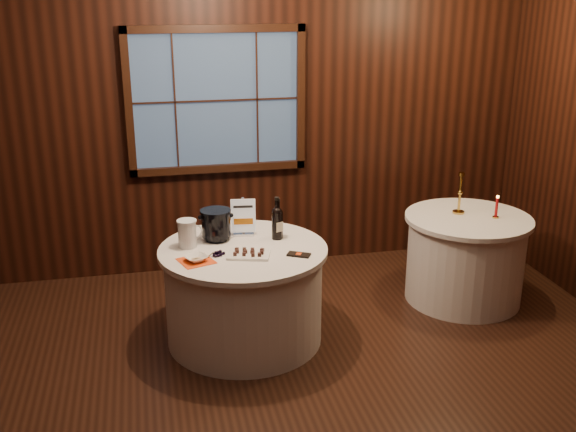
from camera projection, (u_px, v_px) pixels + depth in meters
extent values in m
plane|color=black|center=(269.00, 412.00, 4.40)|extent=(6.00, 6.00, 0.00)
cube|color=black|center=(217.00, 116.00, 6.23)|extent=(6.00, 0.02, 3.00)
cube|color=#354D70|center=(216.00, 100.00, 6.15)|extent=(1.50, 0.01, 1.20)
cylinder|color=silver|center=(244.00, 296.00, 5.21)|extent=(1.20, 1.20, 0.73)
cylinder|color=silver|center=(243.00, 250.00, 5.08)|extent=(1.28, 1.28, 0.04)
cylinder|color=silver|center=(465.00, 260.00, 5.89)|extent=(1.00, 1.00, 0.73)
cylinder|color=silver|center=(469.00, 219.00, 5.77)|extent=(1.08, 1.08, 0.04)
cube|color=silver|center=(244.00, 234.00, 5.34)|extent=(0.17, 0.11, 0.02)
cube|color=silver|center=(243.00, 215.00, 5.29)|extent=(0.02, 0.02, 0.29)
cube|color=white|center=(243.00, 216.00, 5.28)|extent=(0.19, 0.03, 0.27)
cylinder|color=black|center=(277.00, 226.00, 5.22)|extent=(0.08, 0.08, 0.22)
sphere|color=black|center=(277.00, 212.00, 5.19)|extent=(0.08, 0.08, 0.08)
cylinder|color=black|center=(277.00, 205.00, 5.17)|extent=(0.03, 0.03, 0.10)
cylinder|color=black|center=(277.00, 199.00, 5.15)|extent=(0.03, 0.03, 0.02)
cube|color=beige|center=(278.00, 227.00, 5.18)|extent=(0.06, 0.02, 0.08)
cylinder|color=black|center=(278.00, 225.00, 5.24)|extent=(0.08, 0.08, 0.21)
sphere|color=black|center=(278.00, 213.00, 5.21)|extent=(0.08, 0.08, 0.08)
cylinder|color=black|center=(278.00, 206.00, 5.19)|extent=(0.03, 0.03, 0.09)
cylinder|color=black|center=(278.00, 200.00, 5.18)|extent=(0.03, 0.03, 0.02)
cube|color=beige|center=(279.00, 227.00, 5.21)|extent=(0.06, 0.01, 0.07)
cylinder|color=black|center=(217.00, 238.00, 5.23)|extent=(0.17, 0.17, 0.03)
cylinder|color=black|center=(216.00, 224.00, 5.20)|extent=(0.22, 0.22, 0.19)
cylinder|color=black|center=(216.00, 211.00, 5.16)|extent=(0.24, 0.24, 0.02)
cube|color=white|center=(249.00, 255.00, 4.92)|extent=(0.35, 0.28, 0.02)
cube|color=black|center=(299.00, 255.00, 4.93)|extent=(0.19, 0.15, 0.01)
cylinder|color=#362A13|center=(210.00, 255.00, 4.90)|extent=(0.06, 0.03, 0.03)
cylinder|color=silver|center=(187.00, 234.00, 5.06)|extent=(0.14, 0.14, 0.20)
cylinder|color=silver|center=(187.00, 221.00, 5.03)|extent=(0.15, 0.15, 0.01)
torus|color=silver|center=(197.00, 232.00, 5.07)|extent=(0.10, 0.04, 0.10)
cube|color=#DB4112|center=(196.00, 261.00, 4.83)|extent=(0.29, 0.29, 0.00)
imported|color=white|center=(196.00, 258.00, 4.82)|extent=(0.21, 0.21, 0.04)
cylinder|color=gold|center=(458.00, 212.00, 5.85)|extent=(0.10, 0.10, 0.02)
cylinder|color=gold|center=(460.00, 194.00, 5.79)|extent=(0.02, 0.02, 0.32)
cylinder|color=gold|center=(462.00, 174.00, 5.73)|extent=(0.05, 0.05, 0.03)
cylinder|color=gold|center=(496.00, 217.00, 5.73)|extent=(0.05, 0.05, 0.01)
cylinder|color=#AC0D11|center=(497.00, 207.00, 5.70)|extent=(0.02, 0.02, 0.16)
sphere|color=#FFB23F|center=(498.00, 197.00, 5.67)|extent=(0.02, 0.02, 0.02)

